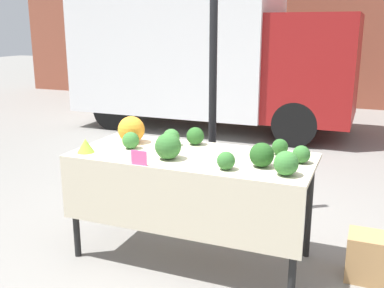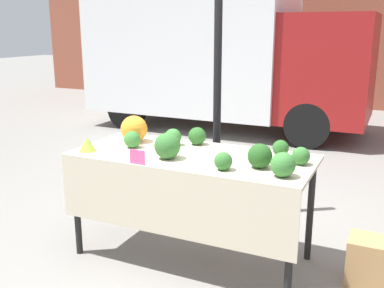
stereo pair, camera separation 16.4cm
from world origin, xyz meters
name	(u,v)px [view 1 (the left image)]	position (x,y,z in m)	size (l,w,h in m)	color
ground_plane	(192,255)	(0.00, 0.00, 0.00)	(40.00, 40.00, 0.00)	gray
tent_pole	(213,68)	(-0.12, 0.79, 1.40)	(0.07, 0.07, 2.79)	black
parked_truck	(204,50)	(-1.58, 4.45, 1.36)	(4.72, 1.87, 2.59)	white
market_table	(189,171)	(0.00, -0.06, 0.72)	(1.78, 0.79, 0.83)	beige
orange_cauliflower	(131,130)	(-0.59, 0.14, 0.94)	(0.22, 0.22, 0.22)	orange
romanesco_head	(86,146)	(-0.76, -0.25, 0.88)	(0.13, 0.13, 0.10)	#93B238
broccoli_head_0	(280,147)	(0.60, 0.24, 0.89)	(0.12, 0.12, 0.12)	#285B23
broccoli_head_1	(286,163)	(0.73, -0.22, 0.91)	(0.16, 0.16, 0.16)	#387533
broccoli_head_2	(168,146)	(-0.11, -0.17, 0.92)	(0.19, 0.19, 0.19)	#336B2D
broccoli_head_3	(131,140)	(-0.50, -0.02, 0.90)	(0.13, 0.13, 0.13)	#387533
broccoli_head_4	(171,137)	(-0.25, 0.18, 0.90)	(0.14, 0.14, 0.14)	#387533
broccoli_head_5	(262,155)	(0.55, -0.10, 0.91)	(0.17, 0.17, 0.17)	#23511E
broccoli_head_6	(301,154)	(0.78, 0.08, 0.89)	(0.12, 0.12, 0.12)	#336B2D
broccoli_head_7	(195,136)	(-0.08, 0.28, 0.90)	(0.14, 0.14, 0.14)	#285B23
broccoli_head_8	(226,161)	(0.35, -0.25, 0.89)	(0.12, 0.12, 0.12)	#336B2D
price_sign	(139,158)	(-0.23, -0.38, 0.88)	(0.12, 0.01, 0.10)	#F45B9E
produce_crate	(378,259)	(1.35, 0.16, 0.17)	(0.42, 0.26, 0.34)	tan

